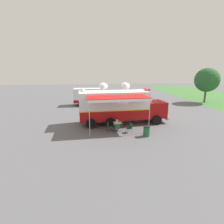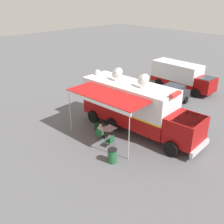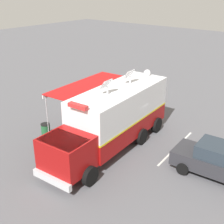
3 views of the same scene
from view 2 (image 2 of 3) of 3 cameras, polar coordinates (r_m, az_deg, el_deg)
name	(u,v)px [view 2 (image 2 of 3)]	position (r m, az deg, el deg)	size (l,w,h in m)	color
ground_plane	(128,127)	(20.23, 3.51, -3.18)	(100.00, 100.00, 0.00)	#5B5B60
lot_stripe	(139,109)	(23.25, 5.98, 0.62)	(0.12, 4.80, 0.01)	silver
command_truck	(136,106)	(18.95, 5.36, 1.28)	(5.35, 9.63, 4.53)	#9E0F0F
folding_table	(109,129)	(18.48, -0.55, -3.66)	(0.85, 0.85, 0.73)	silver
water_bottle	(110,126)	(18.53, -0.46, -3.00)	(0.07, 0.07, 0.22)	silver
folding_chair_at_table	(100,134)	(18.18, -2.68, -4.78)	(0.51, 0.51, 0.87)	#19562D
folding_chair_beside_table	(98,128)	(18.90, -3.10, -3.55)	(0.51, 0.51, 0.87)	#19562D
folding_chair_spare_by_truck	(110,140)	(17.40, -0.34, -6.23)	(0.57, 0.57, 0.87)	#19562D
seated_responder	(102,131)	(18.23, -2.27, -4.19)	(0.68, 0.58, 1.25)	silver
trash_bin	(112,156)	(16.02, 0.08, -9.50)	(0.57, 0.57, 0.91)	#235B33
support_truck	(181,76)	(28.62, 14.74, 7.58)	(2.42, 6.83, 2.70)	white
car_behind_truck	(171,96)	(24.33, 12.66, 3.50)	(4.30, 2.21, 1.76)	#2D2D33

